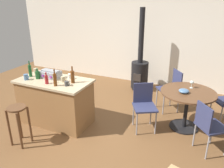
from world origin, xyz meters
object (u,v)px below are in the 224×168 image
toolbox (51,74)px  bottle_1 (47,79)px  kitchen_island (56,101)px  wooden_stool (18,118)px  bottle_0 (73,76)px  cup_4 (36,71)px  bottle_2 (30,71)px  wine_glass (192,83)px  bottle_4 (55,79)px  cup_3 (63,79)px  cup_0 (26,77)px  cup_2 (67,83)px  serving_bowl (184,91)px  folding_chair_far (171,87)px  folding_chair_left (144,103)px  folding_chair_right (209,125)px  cup_1 (70,76)px  wood_stove (140,71)px  bottle_3 (38,75)px  dining_table (187,100)px

toolbox → bottle_1: bearing=-65.1°
kitchen_island → wooden_stool: bearing=-97.5°
bottle_0 → cup_4: (-0.96, 0.12, -0.06)m
bottle_2 → wine_glass: size_ratio=2.17×
bottle_1 → bottle_4: 0.21m
wooden_stool → cup_4: bearing=114.0°
kitchen_island → cup_4: cup_4 is taller
bottle_2 → cup_3: 0.75m
cup_4 → wine_glass: (2.91, 0.87, -0.09)m
cup_0 → cup_3: (0.69, 0.20, -0.00)m
cup_2 → cup_4: size_ratio=0.93×
bottle_0 → serving_bowl: size_ratio=1.72×
folding_chair_far → bottle_2: (-2.46, -1.45, 0.47)m
folding_chair_left → serving_bowl: folding_chair_left is taller
folding_chair_right → bottle_2: (-3.26, -0.23, 0.51)m
cup_1 → bottle_1: bearing=-121.9°
serving_bowl → cup_1: bearing=-164.7°
wooden_stool → bottle_2: bottle_2 is taller
folding_chair_far → cup_4: 2.82m
folding_chair_right → wood_stove: wood_stove is taller
kitchen_island → bottle_3: bearing=-170.1°
toolbox → bottle_4: bearing=-41.9°
kitchen_island → bottle_1: bearing=-87.2°
folding_chair_right → bottle_0: bottle_0 is taller
cup_1 → wine_glass: (2.11, 0.84, -0.08)m
folding_chair_right → cup_2: bearing=-171.5°
wood_stove → bottle_4: size_ratio=6.83×
bottle_0 → cup_4: bearing=172.8°
cup_0 → serving_bowl: cup_0 is taller
bottle_1 → cup_2: bottle_1 is taller
bottle_3 → cup_4: bottle_3 is taller
bottle_3 → cup_3: 0.54m
folding_chair_right → wooden_stool: bearing=-159.8°
bottle_3 → bottle_2: bearing=170.1°
toolbox → bottle_4: (0.33, -0.30, 0.05)m
cup_0 → wine_glass: size_ratio=0.80×
kitchen_island → cup_3: size_ratio=12.00×
dining_table → cup_0: (-2.80, -1.02, 0.37)m
folding_chair_far → bottle_3: size_ratio=4.46×
bottle_0 → bottle_3: size_ratio=1.56×
bottle_3 → cup_1: size_ratio=1.85×
wood_stove → bottle_0: wood_stove is taller
kitchen_island → cup_0: cup_0 is taller
wooden_stool → toolbox: 1.03m
bottle_0 → cup_4: 0.97m
toolbox → bottle_3: 0.24m
folding_chair_left → bottle_3: size_ratio=4.34×
kitchen_island → cup_2: cup_2 is taller
kitchen_island → toolbox: toolbox is taller
wooden_stool → bottle_2: (-0.42, 0.81, 0.52)m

